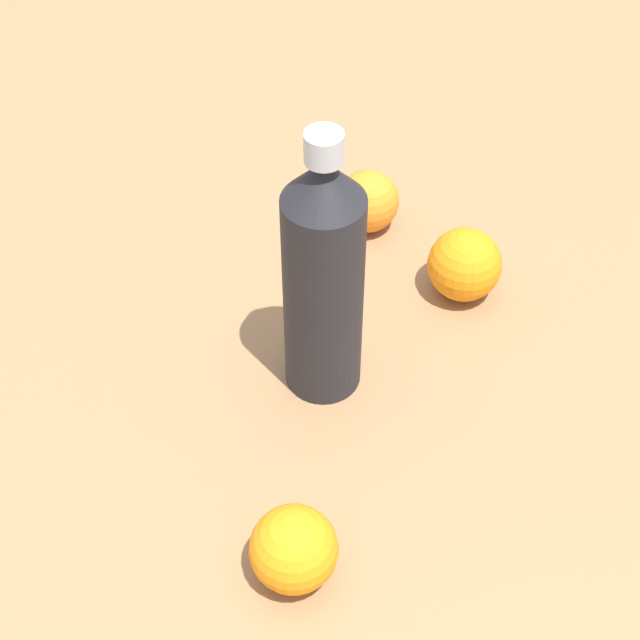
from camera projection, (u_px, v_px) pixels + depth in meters
The scene contains 5 objects.
ground_plane at pixel (339, 404), 0.92m from camera, with size 2.40×2.40×0.00m, color olive.
water_bottle at pixel (320, 279), 0.85m from camera, with size 0.07×0.07×0.28m.
orange_0 at pixel (368, 201), 1.07m from camera, with size 0.07×0.07×0.07m, color orange.
orange_1 at pixel (465, 265), 0.99m from camera, with size 0.08×0.08×0.08m, color orange.
orange_2 at pixel (294, 549), 0.77m from camera, with size 0.07×0.07×0.07m, color orange.
Camera 1 is at (-0.52, 0.24, 0.73)m, focal length 54.91 mm.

